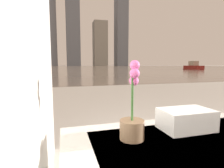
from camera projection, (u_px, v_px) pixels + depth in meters
potted_orchid at (132, 119)px, 0.88m from camera, size 0.13×0.13×0.40m
towel_stack at (186, 119)px, 1.02m from camera, size 0.30×0.19×0.12m
harbor_water at (65, 67)px, 59.66m from camera, size 180.00×110.00×0.01m
harbor_boat_3 at (193, 67)px, 30.19m from camera, size 1.73×4.03×1.47m
harbor_boat_4 at (25, 66)px, 33.88m from camera, size 2.00×4.76×1.74m
skyline_tower_1 at (17, 37)px, 104.11m from camera, size 7.23×8.31×34.92m
skyline_tower_2 at (51, 25)px, 108.48m from camera, size 6.84×9.65×50.52m
skyline_tower_3 at (72, 10)px, 111.00m from camera, size 8.44×10.21×71.12m
skyline_tower_4 at (100, 44)px, 118.15m from camera, size 8.91×8.90×29.46m
skyline_tower_5 at (121, 7)px, 119.41m from camera, size 7.81×8.63×79.83m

